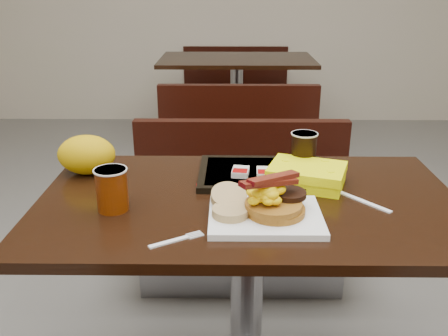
{
  "coord_description": "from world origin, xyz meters",
  "views": [
    {
      "loc": [
        -0.06,
        -1.27,
        1.34
      ],
      "look_at": [
        -0.07,
        0.05,
        0.82
      ],
      "focal_mm": 39.17,
      "sensor_mm": 36.0,
      "label": 1
    }
  ],
  "objects_px": {
    "hashbrown_sleeve_right": "(265,173)",
    "table_far": "(236,105)",
    "bench_far_n": "(236,88)",
    "coffee_cup_far": "(304,150)",
    "coffee_cup_near": "(112,190)",
    "bench_far_s": "(238,132)",
    "table_near": "(246,306)",
    "paper_bag": "(87,155)",
    "clamshell": "(307,175)",
    "hashbrown_sleeve_left": "(240,172)",
    "platter": "(265,217)",
    "fork": "(169,242)",
    "bench_near_n": "(242,211)",
    "knife": "(364,202)",
    "tray": "(262,173)",
    "pancake_stack": "(275,207)"
  },
  "relations": [
    {
      "from": "bench_far_n",
      "to": "fork",
      "type": "distance_m",
      "value": 3.58
    },
    {
      "from": "tray",
      "to": "table_far",
      "type": "bearing_deg",
      "value": 91.67
    },
    {
      "from": "bench_far_s",
      "to": "tray",
      "type": "bearing_deg",
      "value": -88.4
    },
    {
      "from": "bench_far_n",
      "to": "coffee_cup_far",
      "type": "distance_m",
      "value": 3.13
    },
    {
      "from": "bench_far_s",
      "to": "pancake_stack",
      "type": "distance_m",
      "value": 2.07
    },
    {
      "from": "knife",
      "to": "tray",
      "type": "distance_m",
      "value": 0.33
    },
    {
      "from": "bench_far_n",
      "to": "coffee_cup_far",
      "type": "height_order",
      "value": "coffee_cup_far"
    },
    {
      "from": "fork",
      "to": "bench_far_s",
      "type": "bearing_deg",
      "value": 54.24
    },
    {
      "from": "table_far",
      "to": "clamshell",
      "type": "xyz_separation_m",
      "value": [
        0.18,
        -2.5,
        0.4
      ]
    },
    {
      "from": "bench_far_s",
      "to": "clamshell",
      "type": "bearing_deg",
      "value": -84.31
    },
    {
      "from": "fork",
      "to": "hashbrown_sleeve_right",
      "type": "bearing_deg",
      "value": 25.71
    },
    {
      "from": "coffee_cup_far",
      "to": "paper_bag",
      "type": "relative_size",
      "value": 0.6
    },
    {
      "from": "hashbrown_sleeve_left",
      "to": "clamshell",
      "type": "bearing_deg",
      "value": -1.01
    },
    {
      "from": "table_far",
      "to": "clamshell",
      "type": "bearing_deg",
      "value": -85.9
    },
    {
      "from": "bench_near_n",
      "to": "fork",
      "type": "height_order",
      "value": "fork"
    },
    {
      "from": "hashbrown_sleeve_left",
      "to": "clamshell",
      "type": "height_order",
      "value": "clamshell"
    },
    {
      "from": "coffee_cup_near",
      "to": "clamshell",
      "type": "height_order",
      "value": "coffee_cup_near"
    },
    {
      "from": "hashbrown_sleeve_right",
      "to": "table_far",
      "type": "bearing_deg",
      "value": 93.21
    },
    {
      "from": "table_far",
      "to": "platter",
      "type": "relative_size",
      "value": 4.11
    },
    {
      "from": "bench_far_s",
      "to": "clamshell",
      "type": "distance_m",
      "value": 1.86
    },
    {
      "from": "platter",
      "to": "coffee_cup_far",
      "type": "bearing_deg",
      "value": 67.09
    },
    {
      "from": "knife",
      "to": "fork",
      "type": "bearing_deg",
      "value": -105.97
    },
    {
      "from": "bench_far_s",
      "to": "bench_far_n",
      "type": "height_order",
      "value": "same"
    },
    {
      "from": "table_near",
      "to": "bench_near_n",
      "type": "height_order",
      "value": "table_near"
    },
    {
      "from": "knife",
      "to": "table_far",
      "type": "bearing_deg",
      "value": 147.07
    },
    {
      "from": "hashbrown_sleeve_left",
      "to": "table_far",
      "type": "bearing_deg",
      "value": 96.76
    },
    {
      "from": "bench_far_n",
      "to": "fork",
      "type": "relative_size",
      "value": 7.19
    },
    {
      "from": "bench_near_n",
      "to": "bench_far_s",
      "type": "relative_size",
      "value": 1.0
    },
    {
      "from": "coffee_cup_far",
      "to": "hashbrown_sleeve_left",
      "type": "bearing_deg",
      "value": -158.65
    },
    {
      "from": "coffee_cup_near",
      "to": "paper_bag",
      "type": "xyz_separation_m",
      "value": [
        -0.14,
        0.26,
        0.0
      ]
    },
    {
      "from": "table_far",
      "to": "fork",
      "type": "xyz_separation_m",
      "value": [
        -0.2,
        -2.86,
        0.38
      ]
    },
    {
      "from": "bench_far_n",
      "to": "clamshell",
      "type": "xyz_separation_m",
      "value": [
        0.18,
        -3.2,
        0.42
      ]
    },
    {
      "from": "hashbrown_sleeve_right",
      "to": "knife",
      "type": "bearing_deg",
      "value": -27.01
    },
    {
      "from": "platter",
      "to": "hashbrown_sleeve_left",
      "type": "relative_size",
      "value": 4.29
    },
    {
      "from": "tray",
      "to": "paper_bag",
      "type": "distance_m",
      "value": 0.56
    },
    {
      "from": "bench_near_n",
      "to": "platter",
      "type": "distance_m",
      "value": 0.93
    },
    {
      "from": "table_far",
      "to": "coffee_cup_near",
      "type": "bearing_deg",
      "value": -97.85
    },
    {
      "from": "bench_near_n",
      "to": "hashbrown_sleeve_right",
      "type": "relative_size",
      "value": 14.41
    },
    {
      "from": "table_near",
      "to": "knife",
      "type": "height_order",
      "value": "knife"
    },
    {
      "from": "table_far",
      "to": "platter",
      "type": "xyz_separation_m",
      "value": [
        0.04,
        -2.73,
        0.38
      ]
    },
    {
      "from": "table_near",
      "to": "paper_bag",
      "type": "distance_m",
      "value": 0.7
    },
    {
      "from": "paper_bag",
      "to": "fork",
      "type": "bearing_deg",
      "value": -54.83
    },
    {
      "from": "table_near",
      "to": "pancake_stack",
      "type": "height_order",
      "value": "pancake_stack"
    },
    {
      "from": "bench_far_s",
      "to": "table_near",
      "type": "bearing_deg",
      "value": -90.0
    },
    {
      "from": "bench_far_s",
      "to": "fork",
      "type": "xyz_separation_m",
      "value": [
        -0.2,
        -2.16,
        0.39
      ]
    },
    {
      "from": "platter",
      "to": "fork",
      "type": "xyz_separation_m",
      "value": [
        -0.24,
        -0.12,
        -0.01
      ]
    },
    {
      "from": "table_far",
      "to": "coffee_cup_far",
      "type": "distance_m",
      "value": 2.44
    },
    {
      "from": "fork",
      "to": "tray",
      "type": "distance_m",
      "value": 0.49
    },
    {
      "from": "bench_near_n",
      "to": "table_far",
      "type": "distance_m",
      "value": 1.9
    },
    {
      "from": "bench_far_n",
      "to": "bench_near_n",
      "type": "bearing_deg",
      "value": -90.0
    }
  ]
}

